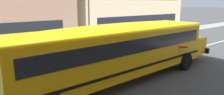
# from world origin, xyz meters

# --- Properties ---
(ground_plane) EXTENTS (400.00, 400.00, 0.00)m
(ground_plane) POSITION_xyz_m (0.00, 0.00, 0.00)
(ground_plane) COLOR #424244
(sidewalk_far) EXTENTS (120.00, 3.00, 0.01)m
(sidewalk_far) POSITION_xyz_m (0.00, 8.06, 0.01)
(sidewalk_far) COLOR gray
(sidewalk_far) RESTS_ON ground_plane
(lane_centreline) EXTENTS (110.00, 0.16, 0.01)m
(lane_centreline) POSITION_xyz_m (0.00, 0.00, 0.00)
(lane_centreline) COLOR silver
(lane_centreline) RESTS_ON ground_plane
(school_bus) EXTENTS (13.56, 3.21, 3.03)m
(school_bus) POSITION_xyz_m (-3.44, -1.38, 1.80)
(school_bus) COLOR yellow
(school_bus) RESTS_ON ground_plane
(parked_car_silver_far_corner) EXTENTS (3.93, 1.94, 1.64)m
(parked_car_silver_far_corner) POSITION_xyz_m (12.11, 5.58, 0.84)
(parked_car_silver_far_corner) COLOR #B7BABF
(parked_car_silver_far_corner) RESTS_ON ground_plane
(street_lamp) EXTENTS (0.44, 0.44, 6.80)m
(street_lamp) POSITION_xyz_m (0.27, 7.36, 4.31)
(street_lamp) COLOR #38383D
(street_lamp) RESTS_ON ground_plane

